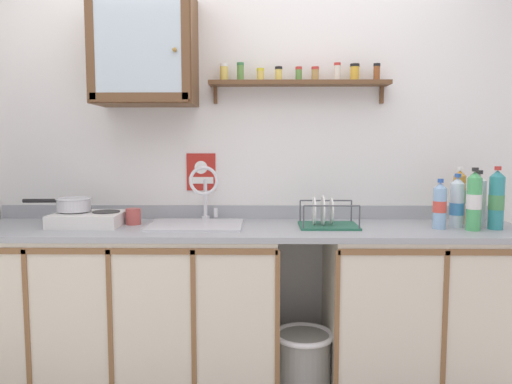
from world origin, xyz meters
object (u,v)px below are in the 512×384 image
wall_cabinet (145,50)px  sink (197,229)px  bottle_water_clear_0 (457,203)px  dish_rack (326,220)px  bottle_juice_amber_1 (459,197)px  bottle_opaque_white_3 (478,201)px  bottle_detergent_teal_4 (496,200)px  warning_sign (201,172)px  bottle_water_blue_2 (440,206)px  bottle_soda_green_5 (474,201)px  mug (133,216)px  trash_bin (303,364)px  hot_plate_stove (89,219)px  saucepan (73,204)px

wall_cabinet → sink: bearing=-19.5°
bottle_water_clear_0 → dish_rack: size_ratio=0.92×
sink → bottle_juice_amber_1: bearing=3.1°
bottle_opaque_white_3 → wall_cabinet: wall_cabinet is taller
bottle_detergent_teal_4 → warning_sign: warning_sign is taller
bottle_water_blue_2 → bottle_soda_green_5: 0.17m
mug → trash_bin: (0.94, -0.19, -0.76)m
hot_plate_stove → bottle_soda_green_5: 2.06m
bottle_detergent_teal_4 → trash_bin: (-1.01, -0.06, -0.87)m
hot_plate_stove → bottle_opaque_white_3: bearing=-0.2°
saucepan → bottle_soda_green_5: bearing=-4.1°
bottle_water_clear_0 → bottle_juice_amber_1: 0.13m
bottle_detergent_teal_4 → wall_cabinet: 2.06m
saucepan → bottle_detergent_teal_4: 2.29m
bottle_detergent_teal_4 → warning_sign: size_ratio=1.50×
bottle_water_clear_0 → bottle_detergent_teal_4: 0.19m
sink → hot_plate_stove: (-0.60, -0.01, 0.05)m
bottle_juice_amber_1 → wall_cabinet: wall_cabinet is taller
trash_bin → hot_plate_stove: bearing=172.7°
trash_bin → bottle_detergent_teal_4: bearing=3.3°
saucepan → bottle_water_blue_2: bottle_water_blue_2 is taller
bottle_water_clear_0 → wall_cabinet: 1.90m
sink → wall_cabinet: 1.03m
bottle_juice_amber_1 → bottle_detergent_teal_4: bearing=-55.3°
bottle_soda_green_5 → bottle_opaque_white_3: bearing=58.6°
bottle_opaque_white_3 → wall_cabinet: bearing=176.4°
warning_sign → bottle_soda_green_5: bearing=-15.2°
dish_rack → warning_sign: size_ratio=1.42×
bottle_juice_amber_1 → mug: 1.83m
hot_plate_stove → bottle_water_clear_0: bearing=-0.8°
hot_plate_stove → bottle_juice_amber_1: size_ratio=1.16×
bottle_detergent_teal_4 → bottle_juice_amber_1: bearing=124.7°
saucepan → mug: 0.34m
bottle_water_clear_0 → mug: 1.78m
hot_plate_stove → saucepan: bearing=166.5°
bottle_soda_green_5 → trash_bin: bearing=-178.8°
sink → bottle_water_blue_2: size_ratio=1.92×
bottle_juice_amber_1 → dish_rack: 0.78m
dish_rack → mug: (-1.07, 0.07, 0.01)m
bottle_opaque_white_3 → mug: bottle_opaque_white_3 is taller
wall_cabinet → dish_rack: bearing=-8.0°
bottle_juice_amber_1 → mug: bearing=-178.5°
bottle_soda_green_5 → bottle_water_clear_0: bearing=113.8°
bottle_water_blue_2 → hot_plate_stove: bearing=177.5°
saucepan → trash_bin: size_ratio=1.02×
trash_bin → sink: bearing=164.9°
saucepan → warning_sign: size_ratio=1.68×
bottle_juice_amber_1 → trash_bin: bottle_juice_amber_1 is taller
bottle_soda_green_5 → bottle_juice_amber_1: bearing=87.4°
wall_cabinet → bottle_juice_amber_1: bearing=-0.8°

